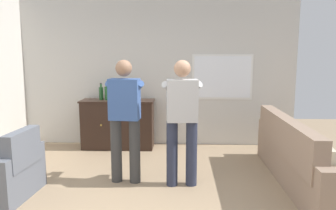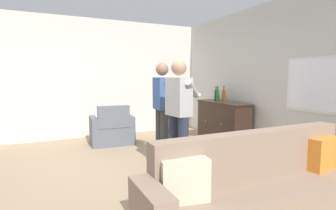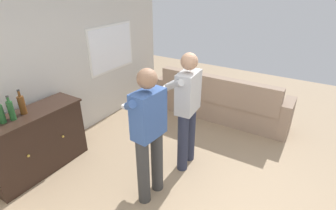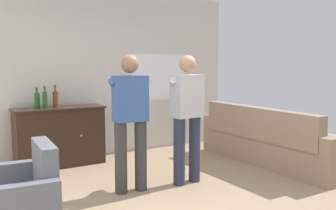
{
  "view_description": "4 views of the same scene",
  "coord_description": "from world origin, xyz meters",
  "px_view_note": "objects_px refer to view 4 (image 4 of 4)",
  "views": [
    {
      "loc": [
        0.47,
        -3.63,
        1.77
      ],
      "look_at": [
        0.28,
        0.56,
        1.1
      ],
      "focal_mm": 35.0,
      "sensor_mm": 36.0,
      "label": 1
    },
    {
      "loc": [
        3.79,
        -1.18,
        1.44
      ],
      "look_at": [
        0.04,
        0.62,
        0.99
      ],
      "focal_mm": 28.0,
      "sensor_mm": 36.0,
      "label": 2
    },
    {
      "loc": [
        -2.35,
        -0.84,
        2.51
      ],
      "look_at": [
        0.16,
        0.7,
        1.07
      ],
      "focal_mm": 28.0,
      "sensor_mm": 36.0,
      "label": 3
    },
    {
      "loc": [
        -2.25,
        -3.39,
        1.58
      ],
      "look_at": [
        0.13,
        0.51,
        1.07
      ],
      "focal_mm": 40.0,
      "sensor_mm": 36.0,
      "label": 4
    }
  ],
  "objects_px": {
    "couch": "(265,143)",
    "bottle_liquor_amber": "(45,99)",
    "person_standing_right": "(187,113)",
    "bottle_wine_green": "(55,99)",
    "sideboard_cabinet": "(60,136)",
    "person_standing_left": "(130,116)",
    "bottle_spirits_clear": "(37,100)",
    "armchair": "(21,205)"
  },
  "relations": [
    {
      "from": "couch",
      "to": "bottle_liquor_amber",
      "type": "xyz_separation_m",
      "value": [
        -2.95,
        1.6,
        0.69
      ]
    },
    {
      "from": "person_standing_right",
      "to": "bottle_wine_green",
      "type": "bearing_deg",
      "value": 125.12
    },
    {
      "from": "sideboard_cabinet",
      "to": "person_standing_left",
      "type": "xyz_separation_m",
      "value": [
        0.42,
        -1.62,
        0.48
      ]
    },
    {
      "from": "couch",
      "to": "bottle_spirits_clear",
      "type": "bearing_deg",
      "value": 152.0
    },
    {
      "from": "sideboard_cabinet",
      "to": "bottle_wine_green",
      "type": "relative_size",
      "value": 4.02
    },
    {
      "from": "armchair",
      "to": "bottle_wine_green",
      "type": "height_order",
      "value": "bottle_wine_green"
    },
    {
      "from": "bottle_wine_green",
      "to": "person_standing_left",
      "type": "height_order",
      "value": "person_standing_left"
    },
    {
      "from": "couch",
      "to": "armchair",
      "type": "height_order",
      "value": "couch"
    },
    {
      "from": "couch",
      "to": "bottle_wine_green",
      "type": "relative_size",
      "value": 7.7
    },
    {
      "from": "bottle_wine_green",
      "to": "armchair",
      "type": "bearing_deg",
      "value": -112.63
    },
    {
      "from": "armchair",
      "to": "sideboard_cabinet",
      "type": "distance_m",
      "value": 2.39
    },
    {
      "from": "bottle_wine_green",
      "to": "person_standing_right",
      "type": "height_order",
      "value": "person_standing_right"
    },
    {
      "from": "bottle_spirits_clear",
      "to": "person_standing_left",
      "type": "height_order",
      "value": "person_standing_left"
    },
    {
      "from": "couch",
      "to": "armchair",
      "type": "bearing_deg",
      "value": -171.08
    },
    {
      "from": "bottle_wine_green",
      "to": "couch",
      "type": "bearing_deg",
      "value": -30.4
    },
    {
      "from": "armchair",
      "to": "bottle_spirits_clear",
      "type": "bearing_deg",
      "value": 73.57
    },
    {
      "from": "person_standing_left",
      "to": "sideboard_cabinet",
      "type": "bearing_deg",
      "value": 104.66
    },
    {
      "from": "armchair",
      "to": "bottle_spirits_clear",
      "type": "relative_size",
      "value": 2.97
    },
    {
      "from": "sideboard_cabinet",
      "to": "bottle_liquor_amber",
      "type": "bearing_deg",
      "value": 179.69
    },
    {
      "from": "bottle_spirits_clear",
      "to": "person_standing_right",
      "type": "xyz_separation_m",
      "value": [
        1.5,
        -1.74,
        -0.1
      ]
    },
    {
      "from": "couch",
      "to": "armchair",
      "type": "distance_m",
      "value": 3.76
    },
    {
      "from": "armchair",
      "to": "person_standing_right",
      "type": "relative_size",
      "value": 0.55
    },
    {
      "from": "armchair",
      "to": "person_standing_right",
      "type": "bearing_deg",
      "value": 12.41
    },
    {
      "from": "sideboard_cabinet",
      "to": "person_standing_right",
      "type": "relative_size",
      "value": 0.8
    },
    {
      "from": "bottle_wine_green",
      "to": "person_standing_right",
      "type": "relative_size",
      "value": 0.2
    },
    {
      "from": "bottle_spirits_clear",
      "to": "armchair",
      "type": "bearing_deg",
      "value": -106.43
    },
    {
      "from": "bottle_spirits_clear",
      "to": "person_standing_right",
      "type": "bearing_deg",
      "value": -49.17
    },
    {
      "from": "bottle_liquor_amber",
      "to": "person_standing_left",
      "type": "distance_m",
      "value": 1.74
    },
    {
      "from": "bottle_wine_green",
      "to": "person_standing_left",
      "type": "relative_size",
      "value": 0.2
    },
    {
      "from": "bottle_spirits_clear",
      "to": "bottle_wine_green",
      "type": "bearing_deg",
      "value": 1.68
    },
    {
      "from": "bottle_liquor_amber",
      "to": "bottle_spirits_clear",
      "type": "height_order",
      "value": "bottle_liquor_amber"
    },
    {
      "from": "bottle_liquor_amber",
      "to": "sideboard_cabinet",
      "type": "bearing_deg",
      "value": -0.31
    },
    {
      "from": "sideboard_cabinet",
      "to": "bottle_wine_green",
      "type": "distance_m",
      "value": 0.58
    },
    {
      "from": "bottle_wine_green",
      "to": "bottle_liquor_amber",
      "type": "height_order",
      "value": "bottle_wine_green"
    },
    {
      "from": "sideboard_cabinet",
      "to": "person_standing_left",
      "type": "relative_size",
      "value": 0.8
    },
    {
      "from": "couch",
      "to": "person_standing_right",
      "type": "height_order",
      "value": "person_standing_right"
    },
    {
      "from": "sideboard_cabinet",
      "to": "person_standing_right",
      "type": "bearing_deg",
      "value": -55.01
    },
    {
      "from": "person_standing_left",
      "to": "person_standing_right",
      "type": "xyz_separation_m",
      "value": [
        0.77,
        -0.09,
        0.0
      ]
    },
    {
      "from": "bottle_liquor_amber",
      "to": "person_standing_left",
      "type": "bearing_deg",
      "value": -68.95
    },
    {
      "from": "bottle_liquor_amber",
      "to": "bottle_spirits_clear",
      "type": "bearing_deg",
      "value": 163.46
    },
    {
      "from": "couch",
      "to": "person_standing_right",
      "type": "distance_m",
      "value": 1.67
    },
    {
      "from": "bottle_wine_green",
      "to": "person_standing_left",
      "type": "distance_m",
      "value": 1.72
    }
  ]
}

